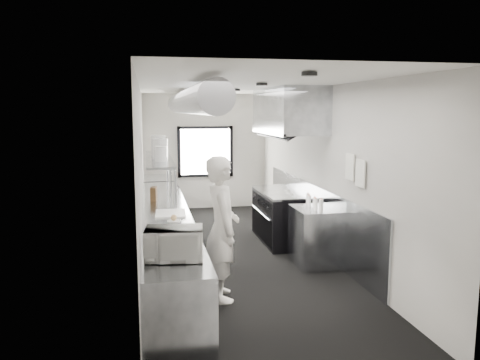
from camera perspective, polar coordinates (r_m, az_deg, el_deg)
name	(u,v)px	position (r m, az deg, el deg)	size (l,w,h in m)	color
floor	(235,255)	(8.12, -0.59, -8.94)	(3.00, 8.00, 0.01)	black
ceiling	(235,85)	(7.76, -0.62, 11.22)	(3.00, 8.00, 0.01)	white
wall_back	(205,152)	(11.75, -4.16, 3.40)	(3.00, 0.02, 2.80)	beige
wall_front	(323,235)	(4.01, 9.88, -6.44)	(3.00, 0.02, 2.80)	beige
wall_left	(141,175)	(7.69, -11.67, 0.61)	(0.02, 8.00, 2.80)	beige
wall_right	(322,170)	(8.22, 9.74, 1.16)	(0.02, 8.00, 2.80)	beige
wall_cladding	(314,215)	(8.63, 8.77, -4.20)	(0.03, 5.50, 1.10)	gray
hvac_duct	(189,102)	(8.05, -6.12, 9.29)	(0.40, 0.40, 6.40)	#93949B
service_window	(206,152)	(11.71, -4.14, 3.39)	(1.36, 0.05, 1.25)	white
exhaust_hood	(288,111)	(8.69, 5.73, 8.17)	(0.81, 2.20, 0.88)	gray
prep_counter	(167,241)	(7.39, -8.75, -7.15)	(0.70, 6.00, 0.90)	gray
pass_shelf	(159,159)	(8.67, -9.60, 2.43)	(0.45, 3.00, 0.68)	gray
range	(283,216)	(8.89, 5.19, -4.31)	(0.88, 1.60, 0.94)	black
bottle_station	(315,236)	(7.63, 8.95, -6.65)	(0.65, 0.80, 0.90)	gray
far_work_table	(160,197)	(11.00, -9.56, -2.03)	(0.70, 1.20, 0.90)	gray
notice_sheet_a	(350,167)	(7.08, 12.98, 1.54)	(0.02, 0.28, 0.38)	white
notice_sheet_b	(360,173)	(6.77, 14.17, 0.77)	(0.02, 0.28, 0.38)	white
line_cook	(222,228)	(6.10, -2.15, -5.78)	(0.67, 0.44, 1.85)	white
microwave	(174,244)	(4.97, -7.88, -7.52)	(0.54, 0.41, 0.32)	white
deli_tub_a	(156,249)	(5.21, -9.93, -8.07)	(0.15, 0.15, 0.11)	#B3BEAF
deli_tub_b	(164,249)	(5.21, -9.01, -8.11)	(0.14, 0.14, 0.10)	#B3BEAF
newspaper	(181,236)	(5.84, -7.08, -6.68)	(0.32, 0.40, 0.01)	silver
small_plate	(174,221)	(6.62, -7.90, -4.88)	(0.19, 0.19, 0.02)	white
pastry	(174,218)	(6.60, -7.90, -4.46)	(0.08, 0.08, 0.08)	tan
cutting_board	(171,213)	(7.10, -8.29, -3.96)	(0.43, 0.58, 0.02)	white
knife_block	(154,194)	(8.18, -10.25, -1.63)	(0.09, 0.21, 0.23)	brown
plate_stack_a	(161,154)	(8.02, -9.44, 3.11)	(0.21, 0.21, 0.25)	white
plate_stack_b	(160,149)	(8.46, -9.52, 3.70)	(0.27, 0.27, 0.34)	white
plate_stack_c	(158,146)	(8.93, -9.71, 4.04)	(0.27, 0.27, 0.38)	white
plate_stack_d	(159,145)	(9.36, -9.65, 4.18)	(0.23, 0.23, 0.36)	white
squeeze_bottle_a	(321,206)	(7.24, 9.64, -3.04)	(0.06, 0.06, 0.19)	white
squeeze_bottle_b	(316,205)	(7.35, 9.03, -2.90)	(0.06, 0.06, 0.18)	white
squeeze_bottle_c	(314,203)	(7.52, 8.86, -2.72)	(0.05, 0.05, 0.16)	white
squeeze_bottle_d	(309,201)	(7.62, 8.26, -2.51)	(0.06, 0.06, 0.18)	white
squeeze_bottle_e	(308,199)	(7.83, 8.11, -2.23)	(0.06, 0.06, 0.17)	white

